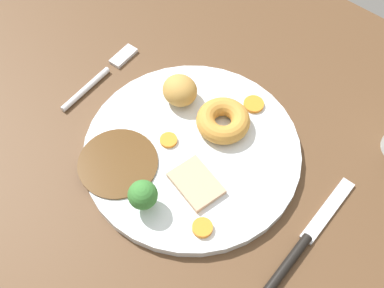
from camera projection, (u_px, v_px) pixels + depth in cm
name	position (u px, v px, depth cm)	size (l,w,h in cm)	color
dining_table	(188.00, 173.00, 64.91)	(120.00, 84.00, 3.60)	brown
dinner_plate	(192.00, 151.00, 63.87)	(28.96, 28.96, 1.40)	white
gravy_pool	(118.00, 163.00, 61.88)	(10.47, 10.47, 0.30)	#563819
meat_slice_main	(196.00, 183.00, 60.02)	(6.48, 4.67, 0.80)	tan
yorkshire_pudding	(223.00, 121.00, 64.06)	(7.30, 7.30, 2.57)	#C68938
roast_potato_left	(180.00, 90.00, 66.00)	(4.72, 5.05, 3.88)	#BC8C42
carrot_coin_front	(254.00, 104.00, 66.82)	(2.87, 2.87, 0.52)	orange
carrot_coin_back	(202.00, 228.00, 56.91)	(2.50, 2.50, 0.67)	orange
carrot_coin_side	(169.00, 140.00, 63.65)	(2.34, 2.34, 0.49)	orange
broccoli_floret	(145.00, 197.00, 56.54)	(3.64, 3.64, 4.57)	#8CB766
fork	(102.00, 75.00, 71.33)	(2.27, 15.31, 0.90)	silver
knife	(303.00, 243.00, 57.25)	(1.79, 18.51, 1.20)	black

